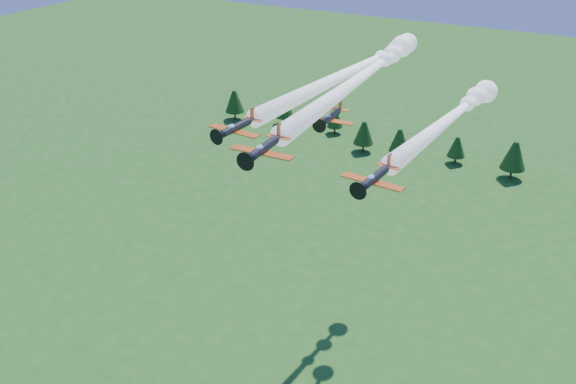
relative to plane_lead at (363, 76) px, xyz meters
The scene contains 5 objects.
plane_lead is the anchor object (origin of this frame).
plane_left 11.45m from the plane_lead, 118.48° to the left, with size 10.69×57.99×3.70m.
plane_right 14.36m from the plane_lead, 12.80° to the left, with size 9.66×45.06×3.70m.
plane_slot 13.75m from the plane_lead, 85.79° to the right, with size 6.80×7.42×2.40m.
treeline 99.31m from the plane_lead, 87.19° to the left, with size 171.63×21.34×11.35m.
Camera 1 is at (32.82, -64.05, 78.50)m, focal length 40.00 mm.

